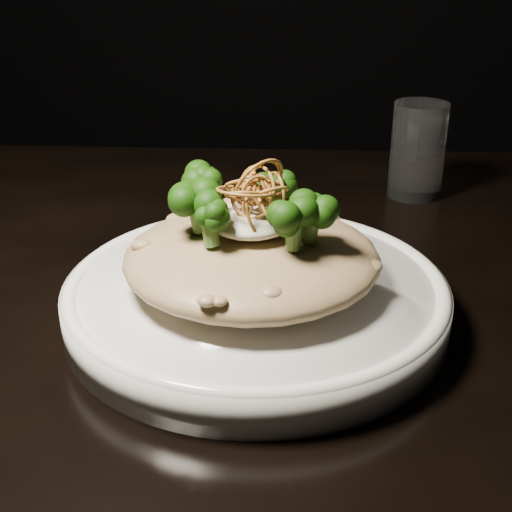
# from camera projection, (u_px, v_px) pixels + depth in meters

# --- Properties ---
(table) EXTENTS (1.10, 0.80, 0.75)m
(table) POSITION_uv_depth(u_px,v_px,m) (347.00, 361.00, 0.67)
(table) COLOR black
(table) RESTS_ON ground
(plate) EXTENTS (0.31, 0.31, 0.03)m
(plate) POSITION_uv_depth(u_px,v_px,m) (256.00, 300.00, 0.57)
(plate) COLOR white
(plate) RESTS_ON table
(risotto) EXTENTS (0.20, 0.20, 0.04)m
(risotto) POSITION_uv_depth(u_px,v_px,m) (252.00, 257.00, 0.56)
(risotto) COLOR brown
(risotto) RESTS_ON plate
(broccoli) EXTENTS (0.14, 0.14, 0.05)m
(broccoli) POSITION_uv_depth(u_px,v_px,m) (253.00, 199.00, 0.54)
(broccoli) COLOR black
(broccoli) RESTS_ON risotto
(cheese) EXTENTS (0.07, 0.07, 0.02)m
(cheese) POSITION_uv_depth(u_px,v_px,m) (250.00, 220.00, 0.54)
(cheese) COLOR silver
(cheese) RESTS_ON risotto
(shallots) EXTENTS (0.05, 0.05, 0.03)m
(shallots) POSITION_uv_depth(u_px,v_px,m) (261.00, 189.00, 0.53)
(shallots) COLOR brown
(shallots) RESTS_ON cheese
(drinking_glass) EXTENTS (0.07, 0.07, 0.11)m
(drinking_glass) POSITION_uv_depth(u_px,v_px,m) (418.00, 150.00, 0.81)
(drinking_glass) COLOR white
(drinking_glass) RESTS_ON table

